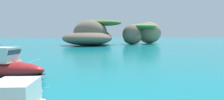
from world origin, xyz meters
name	(u,v)px	position (x,y,z in m)	size (l,w,h in m)	color
islet_large	(91,34)	(-1.93, 74.97, 4.25)	(23.61, 29.92, 9.75)	#84755B
islet_small	(141,33)	(18.64, 81.07, 4.29)	(20.48, 18.49, 9.15)	#756651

